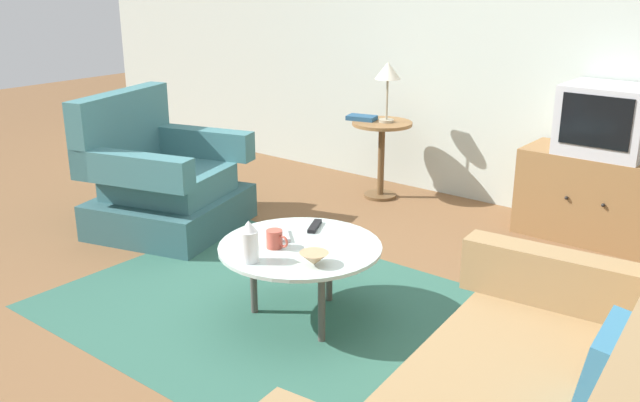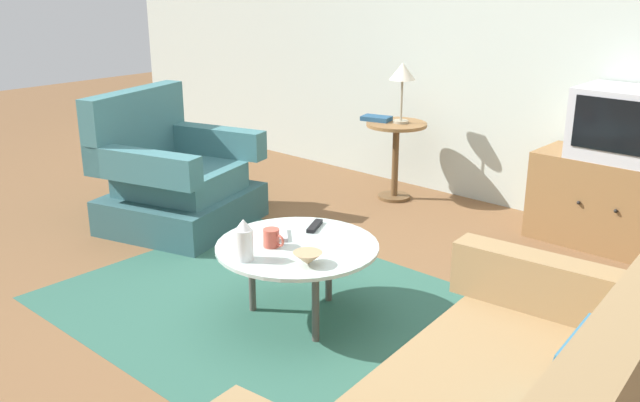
{
  "view_description": "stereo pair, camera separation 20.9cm",
  "coord_description": "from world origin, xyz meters",
  "px_view_note": "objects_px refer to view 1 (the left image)",
  "views": [
    {
      "loc": [
        2.07,
        -2.41,
        1.7
      ],
      "look_at": [
        -0.07,
        0.27,
        0.55
      ],
      "focal_mm": 39.18,
      "sensor_mm": 36.0,
      "label": 1
    },
    {
      "loc": [
        2.23,
        -2.27,
        1.7
      ],
      "look_at": [
        -0.07,
        0.27,
        0.55
      ],
      "focal_mm": 39.18,
      "sensor_mm": 36.0,
      "label": 2
    }
  ],
  "objects_px": {
    "armchair": "(162,184)",
    "side_table": "(382,144)",
    "tv_remote_dark": "(315,226)",
    "television": "(607,120)",
    "vase": "(249,242)",
    "coffee_table": "(300,251)",
    "bowl": "(314,259)",
    "mug": "(275,239)",
    "table_lamp": "(388,74)",
    "tv_remote_silver": "(284,235)",
    "book": "(362,118)",
    "tv_stand": "(596,197)"
  },
  "relations": [
    {
      "from": "table_lamp",
      "to": "mug",
      "type": "bearing_deg",
      "value": -70.92
    },
    {
      "from": "armchair",
      "to": "tv_stand",
      "type": "bearing_deg",
      "value": 108.31
    },
    {
      "from": "coffee_table",
      "to": "mug",
      "type": "height_order",
      "value": "mug"
    },
    {
      "from": "table_lamp",
      "to": "bowl",
      "type": "height_order",
      "value": "table_lamp"
    },
    {
      "from": "tv_stand",
      "to": "mug",
      "type": "distance_m",
      "value": 2.31
    },
    {
      "from": "side_table",
      "to": "tv_remote_dark",
      "type": "xyz_separation_m",
      "value": [
        0.71,
        -1.67,
        -0.01
      ]
    },
    {
      "from": "armchair",
      "to": "side_table",
      "type": "bearing_deg",
      "value": 135.95
    },
    {
      "from": "coffee_table",
      "to": "book",
      "type": "distance_m",
      "value": 2.11
    },
    {
      "from": "armchair",
      "to": "table_lamp",
      "type": "bearing_deg",
      "value": 135.37
    },
    {
      "from": "television",
      "to": "bowl",
      "type": "relative_size",
      "value": 3.83
    },
    {
      "from": "television",
      "to": "vase",
      "type": "bearing_deg",
      "value": -109.53
    },
    {
      "from": "table_lamp",
      "to": "tv_remote_silver",
      "type": "xyz_separation_m",
      "value": [
        0.64,
        -1.89,
        -0.55
      ]
    },
    {
      "from": "table_lamp",
      "to": "television",
      "type": "bearing_deg",
      "value": 4.94
    },
    {
      "from": "armchair",
      "to": "bowl",
      "type": "relative_size",
      "value": 8.05
    },
    {
      "from": "vase",
      "to": "tv_remote_silver",
      "type": "xyz_separation_m",
      "value": [
        -0.08,
        0.34,
        -0.09
      ]
    },
    {
      "from": "side_table",
      "to": "vase",
      "type": "height_order",
      "value": "vase"
    },
    {
      "from": "tv_remote_dark",
      "to": "book",
      "type": "xyz_separation_m",
      "value": [
        -0.87,
        1.63,
        0.2
      ]
    },
    {
      "from": "tv_remote_silver",
      "to": "coffee_table",
      "type": "bearing_deg",
      "value": 29.12
    },
    {
      "from": "vase",
      "to": "tv_remote_silver",
      "type": "bearing_deg",
      "value": 103.75
    },
    {
      "from": "book",
      "to": "coffee_table",
      "type": "bearing_deg",
      "value": -77.16
    },
    {
      "from": "armchair",
      "to": "side_table",
      "type": "height_order",
      "value": "armchair"
    },
    {
      "from": "bowl",
      "to": "tv_remote_silver",
      "type": "height_order",
      "value": "bowl"
    },
    {
      "from": "coffee_table",
      "to": "vase",
      "type": "relative_size",
      "value": 3.99
    },
    {
      "from": "table_lamp",
      "to": "mug",
      "type": "height_order",
      "value": "table_lamp"
    },
    {
      "from": "television",
      "to": "table_lamp",
      "type": "distance_m",
      "value": 1.57
    },
    {
      "from": "tv_remote_silver",
      "to": "table_lamp",
      "type": "bearing_deg",
      "value": 151.49
    },
    {
      "from": "side_table",
      "to": "book",
      "type": "bearing_deg",
      "value": -166.29
    },
    {
      "from": "tv_stand",
      "to": "vase",
      "type": "bearing_deg",
      "value": -109.62
    },
    {
      "from": "bowl",
      "to": "tv_remote_dark",
      "type": "bearing_deg",
      "value": 128.81
    },
    {
      "from": "tv_stand",
      "to": "bowl",
      "type": "height_order",
      "value": "tv_stand"
    },
    {
      "from": "bowl",
      "to": "tv_remote_silver",
      "type": "bearing_deg",
      "value": 152.56
    },
    {
      "from": "side_table",
      "to": "tv_remote_silver",
      "type": "relative_size",
      "value": 3.8
    },
    {
      "from": "armchair",
      "to": "table_lamp",
      "type": "distance_m",
      "value": 1.82
    },
    {
      "from": "vase",
      "to": "book",
      "type": "relative_size",
      "value": 0.84
    },
    {
      "from": "mug",
      "to": "television",
      "type": "bearing_deg",
      "value": 68.31
    },
    {
      "from": "side_table",
      "to": "bowl",
      "type": "xyz_separation_m",
      "value": [
        1.01,
        -2.05,
        0.01
      ]
    },
    {
      "from": "tv_remote_silver",
      "to": "tv_stand",
      "type": "bearing_deg",
      "value": 108.22
    },
    {
      "from": "tv_stand",
      "to": "bowl",
      "type": "distance_m",
      "value": 2.26
    },
    {
      "from": "bowl",
      "to": "tv_remote_dark",
      "type": "relative_size",
      "value": 0.79
    },
    {
      "from": "vase",
      "to": "bowl",
      "type": "xyz_separation_m",
      "value": [
        0.26,
        0.16,
        -0.07
      ]
    },
    {
      "from": "armchair",
      "to": "bowl",
      "type": "xyz_separation_m",
      "value": [
        1.8,
        -0.57,
        0.12
      ]
    },
    {
      "from": "tv_remote_silver",
      "to": "television",
      "type": "bearing_deg",
      "value": 108.35
    },
    {
      "from": "armchair",
      "to": "television",
      "type": "bearing_deg",
      "value": 108.51
    },
    {
      "from": "coffee_table",
      "to": "bowl",
      "type": "relative_size",
      "value": 5.92
    },
    {
      "from": "tv_remote_silver",
      "to": "book",
      "type": "bearing_deg",
      "value": 157.1
    },
    {
      "from": "armchair",
      "to": "vase",
      "type": "xyz_separation_m",
      "value": [
        1.54,
        -0.72,
        0.19
      ]
    },
    {
      "from": "coffee_table",
      "to": "tv_remote_dark",
      "type": "relative_size",
      "value": 4.67
    },
    {
      "from": "table_lamp",
      "to": "vase",
      "type": "xyz_separation_m",
      "value": [
        0.72,
        -2.22,
        -0.46
      ]
    },
    {
      "from": "coffee_table",
      "to": "mug",
      "type": "xyz_separation_m",
      "value": [
        -0.07,
        -0.1,
        0.08
      ]
    },
    {
      "from": "coffee_table",
      "to": "book",
      "type": "height_order",
      "value": "book"
    }
  ]
}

